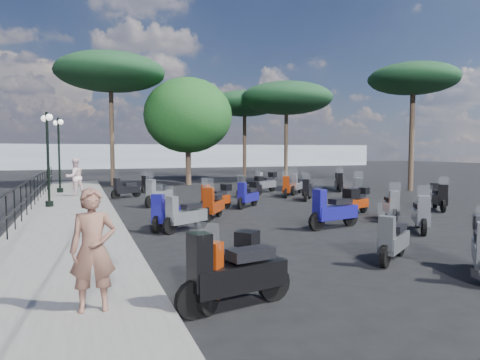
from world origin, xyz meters
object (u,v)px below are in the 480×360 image
object	(u,v)px
scooter_20	(297,185)
scooter_24	(439,197)
lamp_post_2	(59,150)
pine_2	(111,73)
scooter_9	(216,198)
woman	(93,250)
scooter_12	(335,209)
scooter_8	(213,205)
broadleaf_tree	(188,116)
scooter_25	(358,191)
pedestrian_far	(75,177)
scooter_10	(248,195)
scooter_21	(287,188)
scooter_7	(393,241)
scooter_2	(185,215)
scooter_18	(391,207)
scooter_1	(230,270)
scooter_13	(421,215)
scooter_4	(158,194)
scooter_14	(356,201)
scooter_15	(250,187)
pine_1	(286,99)
scooter_16	(266,183)
scooter_3	(165,213)
scooter_19	(308,191)
scooter_5	(125,189)
pine_3	(413,79)
lamp_post_1	(48,153)
scooter_0	(233,274)

from	to	relation	value
scooter_20	scooter_24	world-z (taller)	scooter_20
lamp_post_2	pine_2	world-z (taller)	pine_2
scooter_9	pine_2	xyz separation A→B (m)	(-2.78, 13.35, 6.70)
woman	scooter_12	world-z (taller)	woman
scooter_8	broadleaf_tree	distance (m)	15.03
scooter_12	scooter_25	bearing A→B (deg)	-53.54
broadleaf_tree	pedestrian_far	bearing A→B (deg)	-138.31
scooter_10	scooter_25	xyz separation A→B (m)	(5.12, -0.11, -0.01)
scooter_21	scooter_7	bearing A→B (deg)	103.59
lamp_post_2	scooter_2	distance (m)	12.33
pine_2	scooter_10	bearing A→B (deg)	-71.95
scooter_12	scooter_8	bearing A→B (deg)	34.81
scooter_20	lamp_post_2	bearing A→B (deg)	25.97
scooter_18	scooter_1	bearing A→B (deg)	64.96
scooter_24	scooter_13	bearing A→B (deg)	71.06
pine_2	scooter_20	bearing A→B (deg)	-47.16
scooter_4	scooter_14	world-z (taller)	scooter_4
scooter_7	scooter_14	bearing A→B (deg)	-64.26
scooter_13	scooter_15	size ratio (longest dim) A/B	0.91
scooter_10	pine_1	size ratio (longest dim) A/B	0.18
scooter_10	scooter_12	xyz separation A→B (m)	(0.67, -5.10, 0.06)
scooter_16	scooter_21	size ratio (longest dim) A/B	1.08
scooter_13	scooter_14	xyz separation A→B (m)	(0.31, 3.41, -0.01)
scooter_3	pine_2	xyz separation A→B (m)	(-0.27, 16.52, 6.71)
scooter_19	pine_1	size ratio (longest dim) A/B	0.18
scooter_18	scooter_24	size ratio (longest dim) A/B	0.99
scooter_5	scooter_15	world-z (taller)	scooter_15
pedestrian_far	scooter_24	distance (m)	15.71
scooter_5	scooter_12	xyz separation A→B (m)	(4.90, -10.23, 0.13)
scooter_3	scooter_8	xyz separation A→B (m)	(1.78, 1.13, 0.01)
pedestrian_far	scooter_16	size ratio (longest dim) A/B	1.08
scooter_1	scooter_16	distance (m)	16.60
scooter_8	pine_2	bearing A→B (deg)	-48.82
scooter_1	lamp_post_2	bearing A→B (deg)	-31.55
scooter_16	scooter_19	bearing A→B (deg)	155.89
scooter_2	scooter_14	size ratio (longest dim) A/B	1.03
scooter_3	scooter_9	xyz separation A→B (m)	(2.51, 3.18, 0.01)
pine_2	scooter_25	bearing A→B (deg)	-54.46
scooter_9	scooter_24	size ratio (longest dim) A/B	1.00
scooter_25	pine_2	xyz separation A→B (m)	(-9.36, 13.10, 6.70)
scooter_9	scooter_18	xyz separation A→B (m)	(4.62, -4.19, -0.04)
scooter_5	scooter_24	xyz separation A→B (m)	(10.68, -8.40, 0.06)
pine_2	woman	bearing A→B (deg)	-94.68
scooter_3	pine_3	world-z (taller)	pine_3
lamp_post_1	scooter_21	size ratio (longest dim) A/B	2.38
scooter_0	scooter_14	size ratio (longest dim) A/B	1.28
pedestrian_far	scooter_16	world-z (taller)	pedestrian_far
scooter_13	scooter_5	bearing A→B (deg)	-23.16
pedestrian_far	scooter_21	bearing A→B (deg)	140.64
scooter_3	scooter_5	bearing A→B (deg)	-53.90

